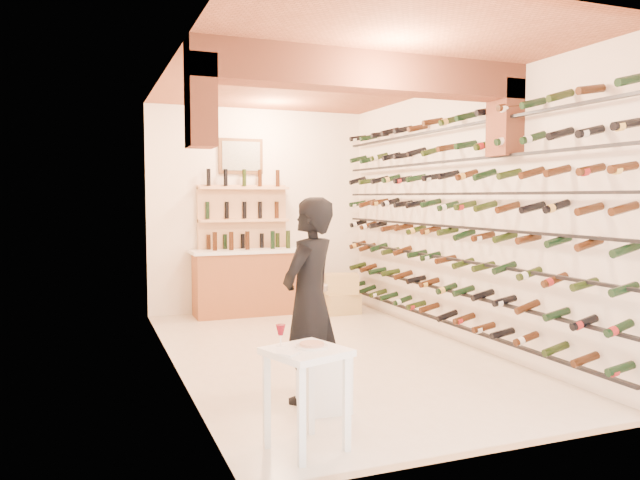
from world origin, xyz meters
The scene contains 11 objects.
ground centered at (0.00, 0.00, 0.00)m, with size 6.00×6.00×0.00m, color beige.
room_shell centered at (0.00, -0.26, 2.25)m, with size 3.52×6.02×3.21m.
wine_rack centered at (1.53, 0.00, 1.55)m, with size 0.32×5.70×2.56m.
back_counter centered at (-0.30, 2.65, 0.53)m, with size 1.70×0.62×1.29m.
back_shelving centered at (-0.30, 2.89, 1.17)m, with size 1.40×0.31×2.73m.
tasting_table centered at (-1.17, -2.45, 0.60)m, with size 0.64×0.64×0.89m.
white_stool centered at (-0.75, -1.73, 0.24)m, with size 0.39×0.39×0.49m, color white.
person centered at (-0.78, -1.45, 0.90)m, with size 0.66×0.43×1.81m, color black.
chrome_barstool centered at (-0.05, 0.41, 0.43)m, with size 0.39×0.39×0.75m.
crate_lower centered at (1.09, 2.20, 0.16)m, with size 0.53×0.37×0.32m, color tan.
crate_upper centered at (1.09, 2.20, 0.47)m, with size 0.51×0.35×0.30m, color tan.
Camera 1 is at (-2.62, -6.50, 1.81)m, focal length 34.49 mm.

